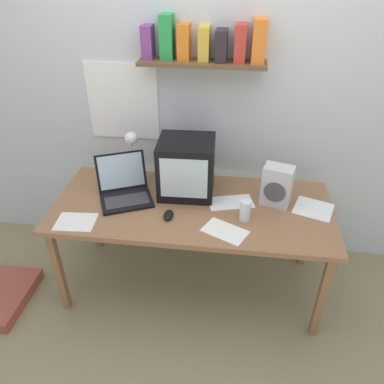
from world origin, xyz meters
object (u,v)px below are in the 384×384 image
Objects in this scene: crt_monitor at (186,167)px; printed_handout at (231,202)px; juice_glass at (245,211)px; loose_paper_near_monitor at (225,231)px; open_notebook at (76,222)px; desk_lamp at (132,151)px; loose_paper_near_laptop at (313,209)px; computer_mouse at (169,215)px; corner_desk at (192,212)px; laptop at (124,187)px; space_heater at (277,186)px.

printed_handout is (0.30, -0.10, -0.19)m from crt_monitor.
juice_glass is at bearing -36.42° from crt_monitor.
loose_paper_near_monitor is (0.28, -0.40, -0.19)m from crt_monitor.
juice_glass reaches higher than open_notebook.
desk_lamp is at bearing 144.12° from loose_paper_near_monitor.
loose_paper_near_laptop is at bearing -9.19° from crt_monitor.
desk_lamp reaches higher than loose_paper_near_laptop.
loose_paper_near_laptop is at bearing 12.65° from open_notebook.
computer_mouse is at bearing 164.92° from loose_paper_near_monitor.
laptop is at bearing 173.53° from corner_desk.
corner_desk is at bearing 21.72° from open_notebook.
printed_handout is at bearing 117.94° from juice_glass.
crt_monitor is 0.37m from printed_handout.
corner_desk is 6.68× the size of space_heater.
open_notebook is at bearing -171.09° from juice_glass.
crt_monitor is 1.51× the size of open_notebook.
desk_lamp is 1.24m from loose_paper_near_laptop.
open_notebook is (-0.55, -0.12, -0.01)m from computer_mouse.
loose_paper_near_monitor is at bearing -130.13° from juice_glass.
crt_monitor reaches higher than juice_glass.
corner_desk is 13.38× the size of juice_glass.
loose_paper_near_laptop is (0.43, 0.17, -0.06)m from juice_glass.
desk_lamp is at bearing 59.89° from laptop.
printed_handout is at bearing -157.92° from space_heater.
printed_handout is 0.52m from loose_paper_near_laptop.
space_heater is 0.31m from printed_handout.
open_notebook is at bearing -167.48° from computer_mouse.
loose_paper_near_monitor is (0.90, 0.03, 0.00)m from open_notebook.
desk_lamp reaches higher than open_notebook.
laptop is 0.39m from computer_mouse.
loose_paper_near_monitor is (-0.11, -0.13, -0.06)m from juice_glass.
crt_monitor is 3.57× the size of computer_mouse.
loose_paper_near_laptop is (0.83, -0.10, -0.19)m from crt_monitor.
juice_glass is at bearing -159.10° from loose_paper_near_laptop.
juice_glass is 0.20m from printed_handout.
printed_handout is at bearing -20.20° from crt_monitor.
loose_paper_near_laptop is 1.48m from open_notebook.
loose_paper_near_monitor is at bearing -151.38° from loose_paper_near_laptop.
juice_glass is (0.77, -0.35, -0.18)m from desk_lamp.
juice_glass reaches higher than printed_handout.
juice_glass is 0.18m from loose_paper_near_monitor.
open_notebook is at bearing -178.30° from loose_paper_near_monitor.
space_heater is 0.71m from computer_mouse.
crt_monitor is 0.59m from space_heater.
desk_lamp is 1.29× the size of loose_paper_near_monitor.
juice_glass is (0.34, -0.11, 0.11)m from corner_desk.
printed_handout is at bearing 28.86° from computer_mouse.
desk_lamp is 0.98m from space_heater.
space_heater is at bearing 16.59° from open_notebook.
desk_lamp reaches higher than space_heater.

